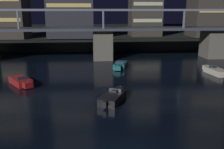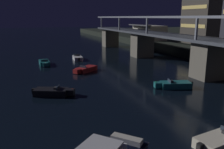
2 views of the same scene
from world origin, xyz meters
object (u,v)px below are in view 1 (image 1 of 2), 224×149
at_px(speedboat_mid_right, 113,97).
at_px(speedboat_far_center, 120,65).
at_px(river_bridge, 103,38).
at_px(speedboat_far_left, 215,71).
at_px(speedboat_near_right, 21,81).

bearing_deg(speedboat_mid_right, speedboat_far_center, 80.75).
bearing_deg(river_bridge, speedboat_far_center, -72.57).
bearing_deg(speedboat_far_left, speedboat_near_right, -172.98).
xyz_separation_m(speedboat_mid_right, speedboat_far_left, (16.07, 10.22, 0.00)).
relative_size(speedboat_near_right, speedboat_far_left, 0.91).
xyz_separation_m(speedboat_near_right, speedboat_far_center, (13.58, 8.60, 0.00)).
distance_m(river_bridge, speedboat_far_center, 9.09).
distance_m(river_bridge, speedboat_far_left, 21.08).
relative_size(speedboat_far_left, speedboat_far_center, 1.01).
bearing_deg(speedboat_far_center, speedboat_mid_right, -99.25).
height_order(river_bridge, speedboat_mid_right, river_bridge).
bearing_deg(river_bridge, speedboat_far_left, -39.43).
height_order(river_bridge, speedboat_near_right, river_bridge).
bearing_deg(speedboat_mid_right, speedboat_near_right, 148.11).
bearing_deg(speedboat_far_center, river_bridge, 107.43).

